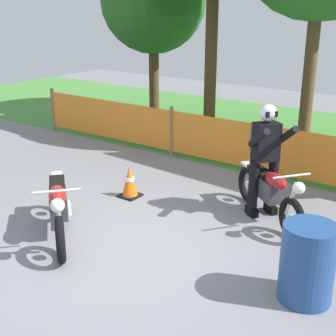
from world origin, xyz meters
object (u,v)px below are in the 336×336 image
(motorcycle_trailing, at_px, (59,207))
(motorcycle_lead, at_px, (269,192))
(traffic_cone, at_px, (130,182))
(spare_drum, at_px, (307,263))
(rider_lead, at_px, (265,154))

(motorcycle_trailing, bearing_deg, motorcycle_lead, 87.53)
(traffic_cone, height_order, spare_drum, spare_drum)
(motorcycle_lead, bearing_deg, motorcycle_trailing, -96.55)
(motorcycle_trailing, bearing_deg, traffic_cone, 136.07)
(spare_drum, bearing_deg, rider_lead, 127.19)
(motorcycle_lead, xyz_separation_m, rider_lead, (-0.16, 0.12, 0.52))
(traffic_cone, xyz_separation_m, spare_drum, (3.36, -1.08, 0.18))
(motorcycle_lead, xyz_separation_m, motorcycle_trailing, (-2.07, -2.17, 0.01))
(rider_lead, xyz_separation_m, spare_drum, (1.31, -1.73, -0.51))
(rider_lead, distance_m, traffic_cone, 2.25)
(motorcycle_trailing, distance_m, rider_lead, 3.02)
(motorcycle_trailing, xyz_separation_m, traffic_cone, (-0.14, 1.64, -0.19))
(motorcycle_lead, relative_size, spare_drum, 1.78)
(rider_lead, relative_size, spare_drum, 1.92)
(motorcycle_trailing, bearing_deg, rider_lead, 91.46)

